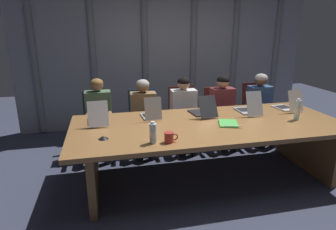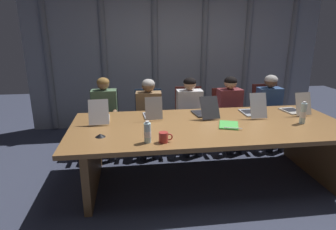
{
  "view_description": "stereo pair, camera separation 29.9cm",
  "coord_description": "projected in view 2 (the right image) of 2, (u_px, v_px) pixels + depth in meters",
  "views": [
    {
      "loc": [
        -1.23,
        -3.14,
        1.87
      ],
      "look_at": [
        -0.49,
        0.12,
        0.85
      ],
      "focal_mm": 30.57,
      "sensor_mm": 36.0,
      "label": 1
    },
    {
      "loc": [
        -0.94,
        -3.19,
        1.87
      ],
      "look_at": [
        -0.49,
        0.12,
        0.85
      ],
      "focal_mm": 30.57,
      "sensor_mm": 36.0,
      "label": 2
    }
  ],
  "objects": [
    {
      "name": "spiral_notepad",
      "position": [
        229.0,
        125.0,
        3.41
      ],
      "size": [
        0.31,
        0.36,
        0.03
      ],
      "rotation": [
        0.0,
        0.0,
        -0.33
      ],
      "color": "#4CB74C",
      "rests_on": "conference_table"
    },
    {
      "name": "office_chair_left_mid",
      "position": [
        149.0,
        126.0,
        4.6
      ],
      "size": [
        0.6,
        0.6,
        0.93
      ],
      "rotation": [
        0.0,
        0.0,
        -1.61
      ],
      "color": "navy",
      "rests_on": "ground_plane"
    },
    {
      "name": "person_center",
      "position": [
        190.0,
        109.0,
        4.45
      ],
      "size": [
        0.41,
        0.55,
        1.15
      ],
      "rotation": [
        0.0,
        0.0,
        -1.6
      ],
      "color": "silver",
      "rests_on": "ground_plane"
    },
    {
      "name": "person_left_end",
      "position": [
        104.0,
        112.0,
        4.28
      ],
      "size": [
        0.38,
        0.55,
        1.17
      ],
      "rotation": [
        0.0,
        0.0,
        -1.58
      ],
      "color": "#4C6B4C",
      "rests_on": "ground_plane"
    },
    {
      "name": "person_left_mid",
      "position": [
        149.0,
        111.0,
        4.36
      ],
      "size": [
        0.42,
        0.56,
        1.14
      ],
      "rotation": [
        0.0,
        0.0,
        -1.63
      ],
      "color": "olive",
      "rests_on": "ground_plane"
    },
    {
      "name": "curtain_backdrop",
      "position": [
        178.0,
        49.0,
        5.45
      ],
      "size": [
        5.58,
        0.17,
        2.99
      ],
      "color": "gray",
      "rests_on": "ground_plane"
    },
    {
      "name": "office_chair_right_mid",
      "position": [
        228.0,
        123.0,
        4.77
      ],
      "size": [
        0.6,
        0.61,
        0.92
      ],
      "rotation": [
        0.0,
        0.0,
        -1.41
      ],
      "color": "#511E19",
      "rests_on": "ground_plane"
    },
    {
      "name": "conference_mic_left_side",
      "position": [
        100.0,
        135.0,
        3.06
      ],
      "size": [
        0.11,
        0.11,
        0.03
      ],
      "primitive_type": "cone",
      "color": "black",
      "rests_on": "conference_table"
    },
    {
      "name": "office_chair_right_end",
      "position": [
        267.0,
        121.0,
        4.86
      ],
      "size": [
        0.6,
        0.6,
        0.96
      ],
      "rotation": [
        0.0,
        0.0,
        -1.55
      ],
      "color": "#511E19",
      "rests_on": "ground_plane"
    },
    {
      "name": "laptop_center",
      "position": [
        205.0,
        112.0,
        3.79
      ],
      "size": [
        0.3,
        0.48,
        0.28
      ],
      "rotation": [
        0.0,
        0.0,
        1.7
      ],
      "color": "#2D2D33",
      "rests_on": "conference_table"
    },
    {
      "name": "office_chair_center",
      "position": [
        189.0,
        124.0,
        4.69
      ],
      "size": [
        0.6,
        0.6,
        0.95
      ],
      "rotation": [
        0.0,
        0.0,
        -1.62
      ],
      "color": "#511E19",
      "rests_on": "ground_plane"
    },
    {
      "name": "laptop_left_end",
      "position": [
        100.0,
        117.0,
        3.57
      ],
      "size": [
        0.26,
        0.45,
        0.3
      ],
      "rotation": [
        0.0,
        0.0,
        1.63
      ],
      "color": "#BCBCC1",
      "rests_on": "conference_table"
    },
    {
      "name": "ground_plane",
      "position": [
        207.0,
        179.0,
        3.69
      ],
      "size": [
        11.16,
        11.16,
        0.0
      ],
      "primitive_type": "plane",
      "color": "#383D51"
    },
    {
      "name": "laptop_right_end",
      "position": [
        295.0,
        109.0,
        3.92
      ],
      "size": [
        0.28,
        0.43,
        0.31
      ],
      "rotation": [
        0.0,
        0.0,
        1.7
      ],
      "color": "beige",
      "rests_on": "conference_table"
    },
    {
      "name": "laptop_left_mid",
      "position": [
        153.0,
        113.0,
        3.71
      ],
      "size": [
        0.24,
        0.37,
        0.3
      ],
      "rotation": [
        0.0,
        0.0,
        1.63
      ],
      "color": "#A8ADB7",
      "rests_on": "conference_table"
    },
    {
      "name": "water_bottle_secondary",
      "position": [
        147.0,
        133.0,
        2.89
      ],
      "size": [
        0.07,
        0.07,
        0.23
      ],
      "color": "silver",
      "rests_on": "conference_table"
    },
    {
      "name": "coffee_mug_near",
      "position": [
        164.0,
        137.0,
        2.91
      ],
      "size": [
        0.14,
        0.1,
        0.11
      ],
      "color": "#B2332D",
      "rests_on": "conference_table"
    },
    {
      "name": "office_chair_left_end",
      "position": [
        106.0,
        128.0,
        4.52
      ],
      "size": [
        0.6,
        0.6,
        0.94
      ],
      "rotation": [
        0.0,
        0.0,
        -1.51
      ],
      "color": "#2D2D38",
      "rests_on": "ground_plane"
    },
    {
      "name": "conference_table",
      "position": [
        209.0,
        136.0,
        3.52
      ],
      "size": [
        3.34,
        1.39,
        0.75
      ],
      "color": "olive",
      "rests_on": "ground_plane"
    },
    {
      "name": "person_right_end",
      "position": [
        271.0,
        106.0,
        4.61
      ],
      "size": [
        0.39,
        0.55,
        1.16
      ],
      "rotation": [
        0.0,
        0.0,
        -1.58
      ],
      "color": "#335184",
      "rests_on": "ground_plane"
    },
    {
      "name": "laptop_right_mid",
      "position": [
        253.0,
        110.0,
        3.82
      ],
      "size": [
        0.22,
        0.47,
        0.33
      ],
      "rotation": [
        0.0,
        0.0,
        1.57
      ],
      "color": "#A8ADB7",
      "rests_on": "conference_table"
    },
    {
      "name": "water_bottle_primary",
      "position": [
        303.0,
        113.0,
        3.47
      ],
      "size": [
        0.07,
        0.07,
        0.27
      ],
      "color": "silver",
      "rests_on": "conference_table"
    },
    {
      "name": "person_right_mid",
      "position": [
        231.0,
        108.0,
        4.53
      ],
      "size": [
        0.41,
        0.56,
        1.15
      ],
      "rotation": [
        0.0,
        0.0,
        -1.51
      ],
      "color": "brown",
      "rests_on": "ground_plane"
    }
  ]
}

